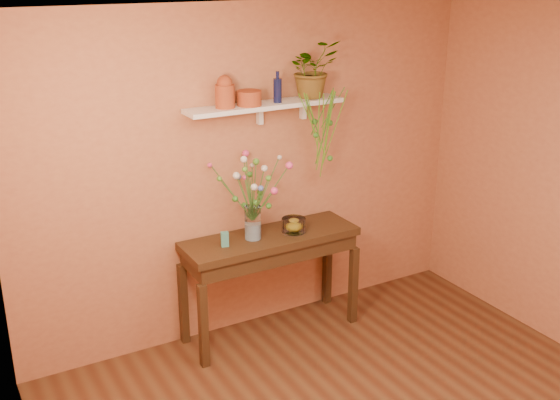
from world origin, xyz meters
TOP-DOWN VIEW (x-y plane):
  - room at (0.00, 0.00)m, footprint 4.04×4.04m
  - sideboard at (0.02, 1.75)m, footprint 1.46×0.47m
  - wall_shelf at (0.06, 1.87)m, footprint 1.30×0.24m
  - terracotta_jug at (-0.30, 1.86)m, footprint 0.16×0.16m
  - terracotta_pot at (-0.10, 1.85)m, footprint 0.20×0.20m
  - blue_bottle at (0.15, 1.85)m, footprint 0.08×0.08m
  - spider_plant at (0.49, 1.90)m, footprint 0.41×0.36m
  - plant_fronds at (0.51, 1.76)m, footprint 0.47×0.25m
  - glass_vase at (-0.13, 1.75)m, footprint 0.13×0.13m
  - bouquet at (-0.12, 1.74)m, footprint 0.61×0.42m
  - glass_bowl at (0.22, 1.71)m, footprint 0.20×0.20m
  - lemon at (0.23, 1.73)m, footprint 0.09×0.09m
  - carton at (-0.40, 1.72)m, footprint 0.07×0.06m

SIDE VIEW (x-z plane):
  - sideboard at x=0.02m, z-range 0.31..1.20m
  - lemon at x=0.23m, z-range 0.89..0.97m
  - glass_bowl at x=0.22m, z-range 0.88..1.00m
  - carton at x=-0.40m, z-range 0.88..1.00m
  - glass_vase at x=-0.13m, z-range 0.86..1.14m
  - room at x=0.00m, z-range 0.00..2.70m
  - bouquet at x=-0.12m, z-range 1.09..1.65m
  - plant_fronds at x=0.51m, z-range 1.33..2.07m
  - wall_shelf at x=0.06m, z-range 1.82..2.01m
  - terracotta_pot at x=-0.10m, z-range 1.94..2.05m
  - blue_bottle at x=0.15m, z-range 1.92..2.16m
  - terracotta_jug at x=-0.30m, z-range 1.93..2.18m
  - spider_plant at x=0.49m, z-range 1.94..2.39m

